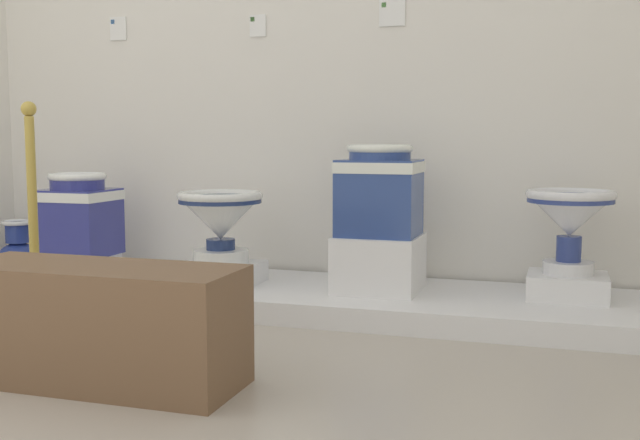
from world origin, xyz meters
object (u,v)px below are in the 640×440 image
at_px(info_placard_first, 118,28).
at_px(info_placard_second, 258,25).
at_px(plinth_block_slender_white, 80,264).
at_px(antique_toilet_slender_white, 78,213).
at_px(plinth_block_rightmost, 567,286).
at_px(antique_toilet_squat_floral, 220,217).
at_px(antique_toilet_rightmost, 570,215).
at_px(plinth_block_pale_glazed, 379,263).
at_px(antique_toilet_pale_glazed, 380,188).
at_px(museum_bench, 97,324).
at_px(stanchion_post_near_left, 35,257).
at_px(info_placard_third, 392,13).
at_px(decorative_vase_corner, 18,254).
at_px(plinth_block_squat_floral, 221,273).

xyz_separation_m(info_placard_first, info_placard_second, (0.85, -0.00, -0.02)).
bearing_deg(plinth_block_slender_white, antique_toilet_slender_white, 0.00).
bearing_deg(plinth_block_rightmost, info_placard_second, 168.40).
height_order(plinth_block_slender_white, antique_toilet_slender_white, antique_toilet_slender_white).
relative_size(antique_toilet_squat_floral, antique_toilet_rightmost, 1.08).
bearing_deg(plinth_block_pale_glazed, antique_toilet_slender_white, -179.13).
distance_m(antique_toilet_pale_glazed, museum_bench, 1.52).
xyz_separation_m(info_placard_first, stanchion_post_near_left, (0.31, -1.19, -1.12)).
xyz_separation_m(antique_toilet_slender_white, plinth_block_rightmost, (2.47, 0.10, -0.27)).
bearing_deg(info_placard_third, antique_toilet_pale_glazed, -84.59).
relative_size(antique_toilet_slender_white, stanchion_post_near_left, 0.45).
relative_size(antique_toilet_squat_floral, info_placard_first, 3.24).
bearing_deg(plinth_block_rightmost, museum_bench, -137.45).
distance_m(antique_toilet_slender_white, stanchion_post_near_left, 0.82).
bearing_deg(info_placard_second, plinth_block_slender_white, -153.28).
distance_m(antique_toilet_squat_floral, stanchion_post_near_left, 0.90).
bearing_deg(decorative_vase_corner, antique_toilet_squat_floral, -10.06).
relative_size(antique_toilet_slender_white, plinth_block_rightmost, 1.25).
distance_m(plinth_block_slender_white, info_placard_first, 1.36).
relative_size(plinth_block_squat_floral, stanchion_post_near_left, 0.38).
height_order(info_placard_second, museum_bench, info_placard_second).
bearing_deg(decorative_vase_corner, antique_toilet_slender_white, -20.42).
bearing_deg(info_placard_first, stanchion_post_near_left, -75.40).
distance_m(plinth_block_slender_white, stanchion_post_near_left, 0.83).
xyz_separation_m(info_placard_first, decorative_vase_corner, (-0.57, -0.22, -1.29)).
distance_m(antique_toilet_rightmost, stanchion_post_near_left, 2.33).
height_order(antique_toilet_squat_floral, info_placard_second, info_placard_second).
distance_m(decorative_vase_corner, stanchion_post_near_left, 1.32).
height_order(plinth_block_squat_floral, antique_toilet_rightmost, antique_toilet_rightmost).
xyz_separation_m(antique_toilet_pale_glazed, plinth_block_rightmost, (0.85, 0.07, -0.43)).
bearing_deg(info_placard_third, info_placard_first, -180.00).
xyz_separation_m(plinth_block_squat_floral, info_placard_first, (-0.84, 0.47, 1.28)).
xyz_separation_m(stanchion_post_near_left, museum_bench, (0.66, -0.53, -0.12)).
distance_m(plinth_block_pale_glazed, decorative_vase_corner, 2.20).
relative_size(antique_toilet_rightmost, decorative_vase_corner, 1.13).
relative_size(plinth_block_rightmost, antique_toilet_rightmost, 0.89).
bearing_deg(antique_toilet_slender_white, plinth_block_pale_glazed, 0.87).
xyz_separation_m(info_placard_third, decorative_vase_corner, (-2.15, -0.22, -1.30)).
bearing_deg(decorative_vase_corner, plinth_block_pale_glazed, -4.85).
distance_m(antique_toilet_pale_glazed, antique_toilet_rightmost, 0.86).
distance_m(info_placard_third, decorative_vase_corner, 2.53).
xyz_separation_m(plinth_block_squat_floral, info_placard_third, (0.75, 0.47, 1.30)).
height_order(plinth_block_slender_white, info_placard_third, info_placard_third).
height_order(plinth_block_slender_white, antique_toilet_squat_floral, antique_toilet_squat_floral).
distance_m(plinth_block_pale_glazed, info_placard_second, 1.47).
distance_m(antique_toilet_pale_glazed, decorative_vase_corner, 2.24).
relative_size(antique_toilet_squat_floral, museum_bench, 0.43).
bearing_deg(antique_toilet_rightmost, plinth_block_pale_glazed, -175.05).
xyz_separation_m(antique_toilet_squat_floral, info_placard_third, (0.75, 0.47, 1.02)).
distance_m(plinth_block_rightmost, decorative_vase_corner, 3.04).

